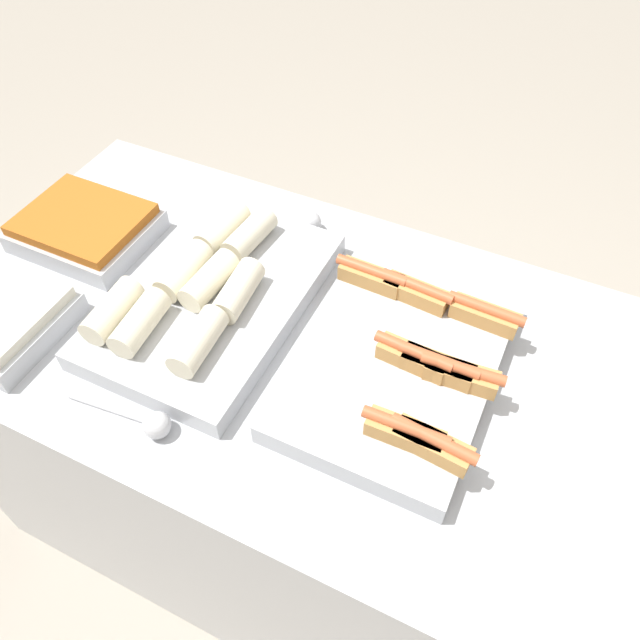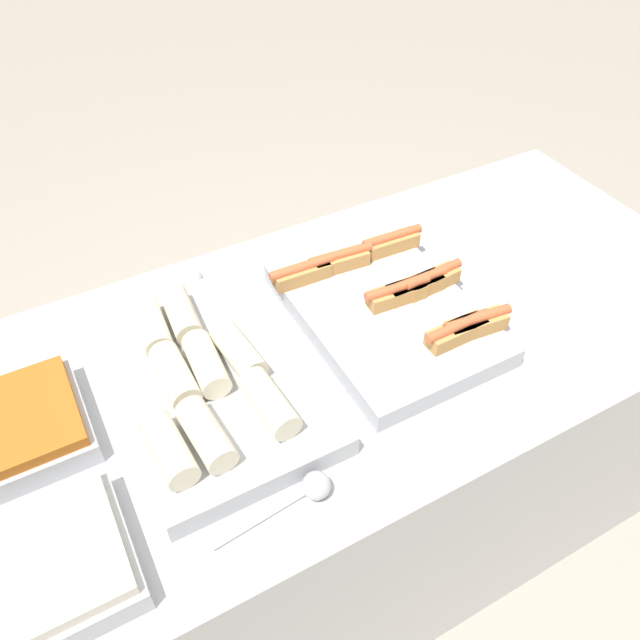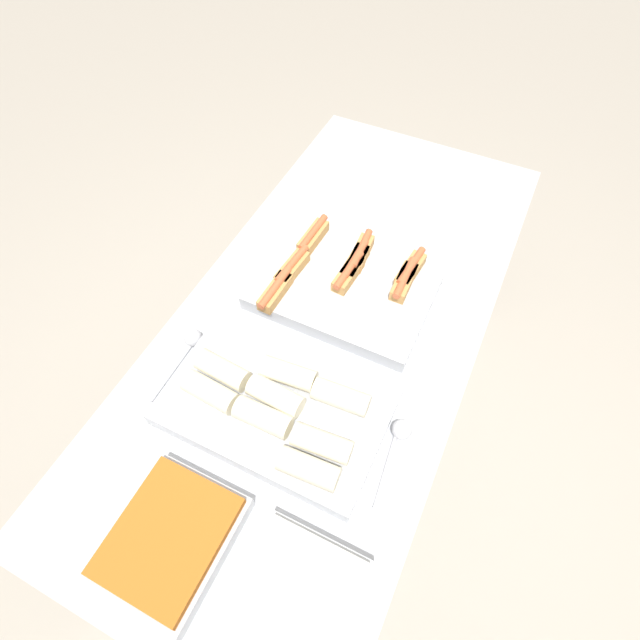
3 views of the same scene
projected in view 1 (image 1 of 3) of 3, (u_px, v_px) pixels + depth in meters
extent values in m
plane|color=#ADA393|center=(345.00, 535.00, 1.94)|extent=(12.00, 12.00, 0.00)
cube|color=#B7BABF|center=(350.00, 466.00, 1.60)|extent=(1.86, 0.85, 0.90)
cube|color=#B7BABF|center=(397.00, 366.00, 1.22)|extent=(0.36, 0.51, 0.05)
cube|color=tan|center=(485.00, 316.00, 1.25)|extent=(0.14, 0.05, 0.04)
cylinder|color=#CC6038|center=(487.00, 309.00, 1.23)|extent=(0.16, 0.03, 0.02)
cube|color=tan|center=(416.00, 293.00, 1.29)|extent=(0.14, 0.05, 0.04)
cylinder|color=#CC6038|center=(417.00, 286.00, 1.27)|extent=(0.16, 0.03, 0.02)
cube|color=tan|center=(461.00, 376.00, 1.15)|extent=(0.14, 0.05, 0.04)
cylinder|color=#CC6038|center=(463.00, 369.00, 1.13)|extent=(0.16, 0.03, 0.02)
cube|color=tan|center=(371.00, 277.00, 1.32)|extent=(0.14, 0.05, 0.04)
cylinder|color=#CC6038|center=(371.00, 270.00, 1.30)|extent=(0.16, 0.03, 0.02)
cube|color=tan|center=(412.00, 359.00, 1.17)|extent=(0.14, 0.05, 0.04)
cylinder|color=#CC6038|center=(413.00, 353.00, 1.16)|extent=(0.16, 0.03, 0.02)
cube|color=tan|center=(432.00, 445.00, 1.05)|extent=(0.14, 0.06, 0.04)
cylinder|color=#CC6038|center=(434.00, 439.00, 1.04)|extent=(0.16, 0.04, 0.02)
cube|color=tan|center=(405.00, 433.00, 1.07)|extent=(0.14, 0.05, 0.04)
cylinder|color=#CC6038|center=(406.00, 427.00, 1.05)|extent=(0.16, 0.03, 0.02)
cube|color=tan|center=(437.00, 368.00, 1.16)|extent=(0.14, 0.04, 0.04)
cylinder|color=#CC6038|center=(439.00, 361.00, 1.15)|extent=(0.16, 0.02, 0.02)
cube|color=#B7BABF|center=(214.00, 298.00, 1.33)|extent=(0.37, 0.56, 0.05)
cylinder|color=beige|center=(140.00, 322.00, 1.22)|extent=(0.07, 0.15, 0.06)
cylinder|color=beige|center=(249.00, 235.00, 1.39)|extent=(0.07, 0.15, 0.06)
cylinder|color=beige|center=(185.00, 270.00, 1.31)|extent=(0.06, 0.14, 0.06)
cylinder|color=beige|center=(208.00, 281.00, 1.29)|extent=(0.07, 0.15, 0.06)
cylinder|color=beige|center=(238.00, 291.00, 1.27)|extent=(0.07, 0.15, 0.06)
cylinder|color=beige|center=(198.00, 341.00, 1.19)|extent=(0.07, 0.15, 0.06)
cylinder|color=beige|center=(112.00, 310.00, 1.24)|extent=(0.07, 0.15, 0.06)
cylinder|color=beige|center=(222.00, 228.00, 1.40)|extent=(0.07, 0.15, 0.06)
cube|color=#B7BABF|center=(87.00, 231.00, 1.48)|extent=(0.30, 0.25, 0.05)
cube|color=#B7601E|center=(82.00, 219.00, 1.45)|extent=(0.27, 0.23, 0.02)
cylinder|color=silver|center=(115.00, 411.00, 1.17)|extent=(0.20, 0.03, 0.01)
sphere|color=silver|center=(157.00, 425.00, 1.13)|extent=(0.05, 0.05, 0.05)
cylinder|color=silver|center=(273.00, 217.00, 1.54)|extent=(0.21, 0.01, 0.01)
sphere|color=silver|center=(311.00, 222.00, 1.50)|extent=(0.05, 0.05, 0.05)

